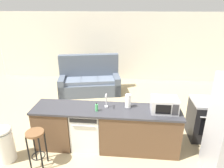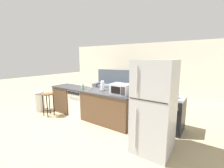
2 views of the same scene
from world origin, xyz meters
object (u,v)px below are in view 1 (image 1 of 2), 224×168
Objects in this scene: trash_bin at (4,143)px; soap_bottle at (97,108)px; microwave at (164,105)px; couch at (90,81)px; paper_towel_roll at (128,101)px; dishwasher at (87,128)px; stove_range at (208,119)px; kettle at (223,100)px; bar_stool at (36,142)px.

soap_bottle is at bearing 15.61° from trash_bin.
couch reaches higher than microwave.
couch reaches higher than paper_towel_roll.
paper_towel_roll reaches higher than microwave.
soap_bottle reaches higher than trash_bin.
dishwasher is 2.98× the size of paper_towel_roll.
stove_range is at bearing 15.29° from soap_bottle.
stove_range is (2.60, 0.55, 0.03)m from dishwasher.
stove_range is at bearing 15.42° from trash_bin.
soap_bottle is 3.06m from couch.
microwave is 1.29m from soap_bottle.
stove_range is 5.11× the size of soap_bottle.
dishwasher is 4.77× the size of soap_bottle.
stove_range is 3.85m from couch.
soap_bottle is (-2.37, -0.65, 0.52)m from stove_range.
trash_bin is (-4.24, -1.00, -0.61)m from kettle.
couch reaches higher than kettle.
paper_towel_roll reaches higher than soap_bottle.
microwave reaches higher than trash_bin.
soap_bottle is at bearing 29.01° from bar_stool.
dishwasher is at bearing 179.95° from microwave.
paper_towel_roll is 1.60× the size of soap_bottle.
paper_towel_roll is 3.10m from couch.
kettle is at bearing -36.68° from stove_range.
microwave is 0.70m from paper_towel_roll.
dishwasher is at bearing -168.09° from stove_range.
soap_bottle is at bearing -168.38° from kettle.
trash_bin is (-1.47, -0.57, -0.04)m from dishwasher.
microwave is at bearing 10.85° from trash_bin.
trash_bin is (-1.70, -0.47, -0.59)m from soap_bottle.
couch is at bearing 100.35° from dishwasher.
bar_stool is (-0.78, -0.66, 0.11)m from dishwasher.
microwave reaches higher than stove_range.
bar_stool is at bearing -164.01° from microwave.
stove_range reaches higher than dishwasher.
dishwasher is 0.61m from soap_bottle.
dishwasher is 1.64m from microwave.
trash_bin is at bearing -163.64° from paper_towel_roll.
trash_bin is (-2.99, -0.57, -0.66)m from microwave.
paper_towel_roll is at bearing 171.60° from microwave.
paper_towel_roll is 2.48m from trash_bin.
stove_range is at bearing 19.67° from bar_stool.
paper_towel_roll is at bearing -165.81° from stove_range.
microwave is (-1.08, -0.55, 0.59)m from stove_range.
couch reaches higher than trash_bin.
stove_range is 2.51m from soap_bottle.
microwave is 2.84× the size of soap_bottle.
paper_towel_roll is (-1.77, -0.45, 0.59)m from stove_range.
soap_bottle is at bearing -161.52° from paper_towel_roll.
bar_stool is 0.71m from trash_bin.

